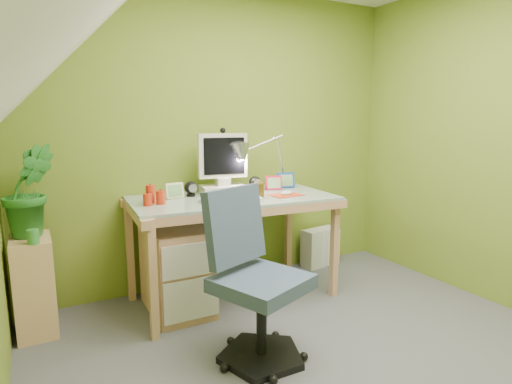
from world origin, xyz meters
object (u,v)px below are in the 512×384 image
desk_lamp (273,150)px  side_ledge (34,286)px  task_chair (262,281)px  desk (233,248)px  potted_plant (29,190)px  monitor (223,161)px  radiator (320,247)px

desk_lamp → side_ledge: 1.97m
task_chair → desk: bearing=53.4°
potted_plant → task_chair: size_ratio=0.62×
side_ledge → task_chair: bearing=-40.6°
monitor → potted_plant: 1.33m
monitor → radiator: 1.35m
radiator → task_chair: bearing=-146.6°
monitor → side_ledge: monitor is taller
monitor → desk_lamp: bearing=7.7°
monitor → side_ledge: (-1.35, -0.06, -0.73)m
monitor → radiator: (1.02, 0.10, -0.87)m
desk_lamp → potted_plant: bearing=-170.2°
side_ledge → radiator: bearing=3.9°
desk → desk_lamp: (0.45, 0.18, 0.71)m
desk → radiator: bearing=19.0°
task_chair → desk_lamp: bearing=34.9°
side_ledge → desk: bearing=-5.0°
monitor → radiator: bearing=13.3°
side_ledge → radiator: side_ledge is taller
desk → potted_plant: size_ratio=2.52×
task_chair → side_ledge: bearing=117.5°
potted_plant → desk_lamp: bearing=0.4°
desk_lamp → radiator: bearing=19.3°
desk → desk_lamp: size_ratio=2.36×
desk → desk_lamp: bearing=25.5°
desk_lamp → radiator: 1.10m
desk_lamp → side_ledge: bearing=-168.6°
monitor → potted_plant: monitor is taller
side_ledge → task_chair: size_ratio=0.66×
desk_lamp → task_chair: desk_lamp is taller
monitor → task_chair: size_ratio=0.52×
desk → radiator: (1.02, 0.28, -0.22)m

